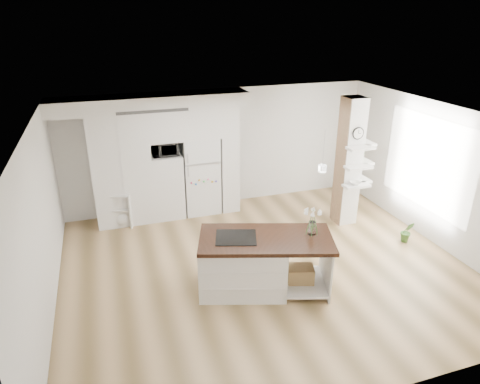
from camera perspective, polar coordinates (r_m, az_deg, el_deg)
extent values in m
cube|color=tan|center=(7.80, 3.35, -9.97)|extent=(7.00, 6.00, 0.01)
cube|color=white|center=(6.73, 3.88, 9.73)|extent=(7.00, 6.00, 0.04)
cube|color=silver|center=(9.83, -2.84, 5.86)|extent=(7.00, 0.04, 2.70)
cube|color=silver|center=(4.88, 17.04, -14.44)|extent=(7.00, 0.04, 2.70)
cube|color=silver|center=(6.80, -25.12, -4.48)|extent=(0.04, 6.00, 2.70)
cube|color=silver|center=(8.98, 24.87, 2.03)|extent=(0.04, 6.00, 2.70)
cube|color=white|center=(9.26, -15.52, 2.96)|extent=(1.20, 0.65, 2.40)
cube|color=white|center=(9.50, -9.67, 0.84)|extent=(0.65, 0.65, 1.42)
cube|color=white|center=(9.08, -10.24, 8.84)|extent=(0.65, 0.65, 0.65)
cube|color=white|center=(9.21, -5.57, 9.29)|extent=(0.85, 0.65, 0.65)
cube|color=white|center=(9.60, -1.73, 4.52)|extent=(0.40, 0.65, 2.40)
cube|color=silver|center=(8.93, -11.88, 11.61)|extent=(4.00, 0.70, 0.30)
cube|color=#262626|center=(8.62, -11.54, 10.49)|extent=(1.40, 0.04, 0.06)
cube|color=white|center=(9.57, -5.31, 2.31)|extent=(0.78, 0.66, 1.75)
cube|color=#B2B2B7|center=(9.14, -4.90, 3.74)|extent=(0.78, 0.01, 0.03)
cube|color=silver|center=(9.16, 14.33, 3.86)|extent=(0.40, 0.40, 2.70)
cube|color=tan|center=(9.05, 13.20, 3.75)|extent=(0.02, 0.40, 2.70)
cube|color=tan|center=(9.32, 13.66, 4.27)|extent=(0.40, 0.02, 2.70)
cylinder|color=black|center=(8.80, 15.45, 7.56)|extent=(0.25, 0.03, 0.25)
cylinder|color=white|center=(8.79, 15.51, 7.53)|extent=(0.21, 0.01, 0.21)
plane|color=white|center=(9.13, 23.70, 3.55)|extent=(0.00, 2.40, 2.40)
cylinder|color=white|center=(7.78, 15.14, 6.38)|extent=(0.12, 0.12, 0.10)
cube|color=white|center=(7.02, 0.35, -9.72)|extent=(1.57, 1.27, 0.88)
cube|color=white|center=(7.28, 8.40, -11.74)|extent=(0.97, 1.08, 0.04)
cube|color=white|center=(7.17, 11.38, -9.48)|extent=(0.30, 0.86, 0.88)
cube|color=black|center=(6.79, 3.49, -6.32)|extent=(2.31, 1.59, 0.06)
cube|color=black|center=(6.76, -0.54, -6.07)|extent=(0.76, 0.69, 0.01)
cube|color=#A4844F|center=(7.19, 8.05, -10.75)|extent=(0.50, 0.43, 0.26)
cylinder|color=white|center=(6.91, 9.59, -4.76)|extent=(0.12, 0.12, 0.22)
cube|color=white|center=(9.48, -17.77, -2.24)|extent=(0.14, 0.36, 0.75)
cube|color=white|center=(9.32, -14.25, -2.26)|extent=(0.14, 0.36, 0.75)
cube|color=white|center=(9.26, -16.27, -0.24)|extent=(0.71, 0.54, 0.03)
cube|color=white|center=(9.38, -16.05, -2.07)|extent=(0.68, 0.53, 0.03)
sphere|color=white|center=(9.46, -15.40, -3.31)|extent=(0.36, 0.36, 0.36)
imported|color=#41732E|center=(9.09, 21.38, -4.94)|extent=(0.30, 0.27, 0.45)
imported|color=#41732E|center=(10.81, 13.75, 0.43)|extent=(0.30, 0.30, 0.43)
imported|color=#2D2D2D|center=(9.17, -9.97, 5.71)|extent=(0.54, 0.37, 0.30)
imported|color=#41732E|center=(9.36, 15.84, 5.24)|extent=(0.27, 0.23, 0.30)
imported|color=white|center=(9.04, 15.10, 1.17)|extent=(0.22, 0.22, 0.05)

